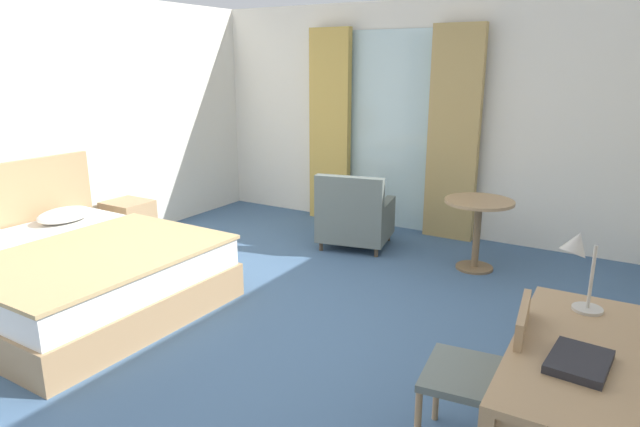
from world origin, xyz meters
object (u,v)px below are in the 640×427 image
desk_chair (488,370)px  armchair_by_window (355,218)px  nightstand (129,224)px  bed (69,273)px  writing_desk (585,368)px  closed_book (579,362)px  round_cafe_table (478,218)px  desk_lamp (579,256)px

desk_chair → armchair_by_window: (-2.17, 2.69, -0.18)m
nightstand → armchair_by_window: bearing=30.0°
bed → writing_desk: 3.97m
desk_chair → closed_book: 0.52m
writing_desk → round_cafe_table: bearing=114.3°
desk_chair → desk_lamp: 0.73m
bed → armchair_by_window: 2.94m
closed_book → bed: bearing=-179.4°
nightstand → round_cafe_table: 3.79m
bed → closed_book: 3.97m
closed_book → round_cafe_table: 3.16m
desk_chair → closed_book: desk_chair is taller
nightstand → desk_lamp: desk_lamp is taller
closed_book → desk_chair: bearing=160.3°
nightstand → desk_lamp: size_ratio=1.09×
desk_chair → desk_lamp: desk_lamp is taller
round_cafe_table → bed: bearing=-135.8°
closed_book → round_cafe_table: size_ratio=0.44×
bed → nightstand: 1.58m
writing_desk → desk_chair: bearing=177.3°
desk_chair → closed_book: bearing=-24.1°
desk_lamp → armchair_by_window: (-2.48, 2.35, -0.74)m
nightstand → writing_desk: bearing=-16.8°
desk_chair → armchair_by_window: bearing=128.8°
round_cafe_table → closed_book: bearing=-67.2°
writing_desk → desk_lamp: size_ratio=2.81×
bed → writing_desk: bed is taller
nightstand → bed: bearing=-58.0°
nightstand → writing_desk: size_ratio=0.39×
desk_chair → desk_lamp: size_ratio=1.87×
desk_chair → round_cafe_table: desk_chair is taller
bed → desk_lamp: (3.84, 0.26, 0.78)m
desk_lamp → writing_desk: bearing=-72.4°
desk_chair → closed_book: size_ratio=2.83×
nightstand → desk_chair: bearing=-18.1°
closed_book → armchair_by_window: bearing=136.3°
writing_desk → round_cafe_table: (-1.24, 2.74, -0.14)m
bed → nightstand: (-0.84, 1.34, -0.04)m
writing_desk → desk_lamp: 0.56m
nightstand → armchair_by_window: size_ratio=0.59×
armchair_by_window → nightstand: bearing=-150.0°
bed → desk_lamp: desk_lamp is taller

